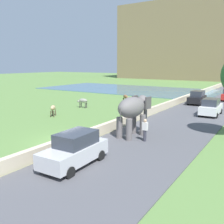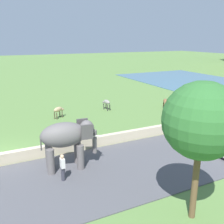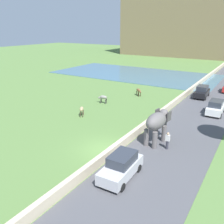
% 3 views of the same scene
% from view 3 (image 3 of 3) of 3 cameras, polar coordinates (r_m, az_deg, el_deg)
% --- Properties ---
extents(ground_plane, '(220.00, 220.00, 0.00)m').
position_cam_3_polar(ground_plane, '(21.51, -2.12, -8.78)').
color(ground_plane, '#567A3D').
extents(road_surface, '(7.00, 120.00, 0.06)m').
position_cam_3_polar(road_surface, '(37.49, 22.03, 2.30)').
color(road_surface, '#4C4C51').
rests_on(road_surface, ground).
extents(barrier_wall, '(0.40, 110.00, 0.79)m').
position_cam_3_polar(barrier_wall, '(36.30, 15.64, 3.08)').
color(barrier_wall, beige).
rests_on(barrier_wall, ground).
extents(lake, '(36.00, 18.00, 0.08)m').
position_cam_3_polar(lake, '(55.99, 5.32, 8.93)').
color(lake, '#426B84').
rests_on(lake, ground).
extents(hill_distant, '(64.00, 28.00, 25.53)m').
position_cam_3_polar(hill_distant, '(99.23, 23.73, 19.41)').
color(hill_distant, '#7F6B4C').
rests_on(hill_distant, ground).
extents(elephant, '(1.69, 3.54, 2.99)m').
position_cam_3_polar(elephant, '(22.16, 10.60, -2.43)').
color(elephant, '#605B5B').
rests_on(elephant, ground).
extents(person_beside_elephant, '(0.36, 0.22, 1.63)m').
position_cam_3_polar(person_beside_elephant, '(21.62, 12.91, -6.56)').
color(person_beside_elephant, '#33333D').
rests_on(person_beside_elephant, ground).
extents(car_black, '(1.91, 4.06, 1.80)m').
position_cam_3_polar(car_black, '(39.04, 20.38, 4.48)').
color(car_black, black).
rests_on(car_black, ground).
extents(car_silver, '(1.89, 4.05, 1.80)m').
position_cam_3_polar(car_silver, '(17.46, 2.19, -12.63)').
color(car_silver, '#B7B7BC').
rests_on(car_silver, ground).
extents(car_white, '(1.86, 4.04, 1.80)m').
position_cam_3_polar(car_white, '(32.09, 23.19, 1.03)').
color(car_white, white).
rests_on(car_white, ground).
extents(cow_tan, '(1.04, 1.34, 1.15)m').
position_cam_3_polar(cow_tan, '(29.17, -7.15, 0.63)').
color(cow_tan, tan).
rests_on(cow_tan, ground).
extents(cow_brown, '(1.32, 1.08, 1.15)m').
position_cam_3_polar(cow_brown, '(37.76, 6.28, 5.01)').
color(cow_brown, brown).
rests_on(cow_brown, ground).
extents(cow_grey, '(1.42, 0.59, 1.15)m').
position_cam_3_polar(cow_grey, '(33.82, -2.13, 3.41)').
color(cow_grey, gray).
rests_on(cow_grey, ground).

